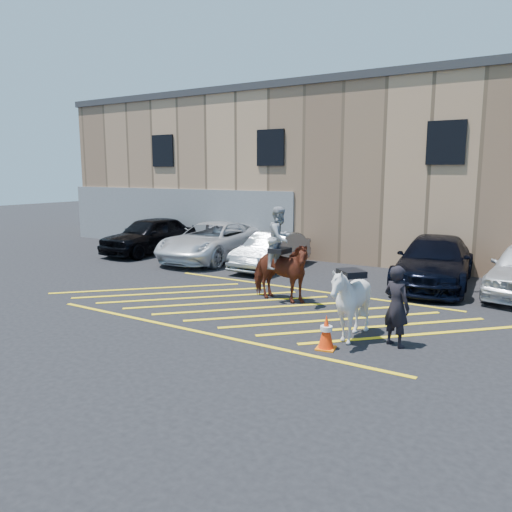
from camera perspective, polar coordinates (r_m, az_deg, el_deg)
The scene contains 11 objects.
ground at distance 13.73m, azimuth 1.29°, elevation -5.66°, with size 90.00×90.00×0.00m, color black.
car_black_suv at distance 22.73m, azimuth -11.99°, elevation 2.36°, with size 1.94×4.83×1.65m, color black.
car_white_pickup at distance 20.65m, azimuth -5.00°, elevation 1.69°, with size 2.58×5.60×1.56m, color silver.
car_silver_sedan at distance 18.73m, azimuth 1.76°, elevation 0.59°, with size 1.43×4.10×1.35m, color gray.
car_blue_suv at distance 16.95m, azimuth 19.71°, elevation -0.60°, with size 2.17×5.33×1.55m, color black.
handler at distance 10.80m, azimuth 15.76°, elevation -5.53°, with size 0.63×0.41×1.72m, color black.
warehouse at distance 24.34m, azimuth 16.08°, elevation 9.34°, with size 32.42×10.20×7.30m.
hatching_zone at distance 13.48m, azimuth 0.63°, elevation -5.92°, with size 12.60×5.12×0.01m.
mounted_bay at distance 13.94m, azimuth 2.71°, elevation -0.88°, with size 2.08×1.06×2.67m.
saddled_white at distance 10.92m, azimuth 10.74°, elevation -5.27°, with size 2.02×2.03×1.67m.
traffic_cone at distance 10.47m, azimuth 8.03°, elevation -8.58°, with size 0.44×0.44×0.73m.
Camera 1 is at (6.76, -11.39, 3.62)m, focal length 35.00 mm.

